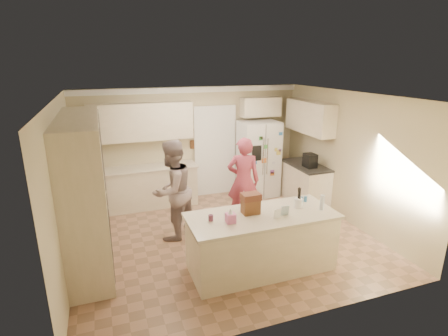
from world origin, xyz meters
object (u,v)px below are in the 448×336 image
object	(u,v)px
tissue_box	(231,218)
dollhouse_body	(251,206)
utensil_crock	(298,203)
island_base	(261,243)
refrigerator	(258,159)
coffee_maker	(310,161)
teen_girl	(243,181)
teen_boy	(172,190)

from	to	relation	value
tissue_box	dollhouse_body	size ratio (longest dim) A/B	0.54
utensil_crock	dollhouse_body	xyz separation A→B (m)	(-0.80, 0.05, 0.04)
island_base	dollhouse_body	xyz separation A→B (m)	(-0.15, 0.10, 0.60)
refrigerator	dollhouse_body	world-z (taller)	refrigerator
coffee_maker	tissue_box	bearing A→B (deg)	-142.43
refrigerator	teen_girl	bearing A→B (deg)	-124.05
island_base	teen_girl	xyz separation A→B (m)	(0.38, 1.65, 0.44)
teen_boy	teen_girl	world-z (taller)	teen_boy
dollhouse_body	teen_girl	world-z (taller)	teen_girl
island_base	tissue_box	size ratio (longest dim) A/B	15.71
coffee_maker	island_base	world-z (taller)	coffee_maker
tissue_box	teen_boy	xyz separation A→B (m)	(-0.53, 1.58, -0.08)
refrigerator	island_base	world-z (taller)	refrigerator
coffee_maker	dollhouse_body	bearing A→B (deg)	-140.71
utensil_crock	tissue_box	bearing A→B (deg)	-172.87
island_base	dollhouse_body	world-z (taller)	dollhouse_body
dollhouse_body	teen_boy	world-z (taller)	teen_boy
dollhouse_body	teen_girl	distance (m)	1.65
coffee_maker	utensil_crock	xyz separation A→B (m)	(-1.40, -1.85, -0.07)
island_base	teen_girl	bearing A→B (deg)	77.11
coffee_maker	teen_girl	distance (m)	1.70
island_base	teen_boy	distance (m)	1.89
refrigerator	dollhouse_body	xyz separation A→B (m)	(-1.45, -2.85, 0.14)
dollhouse_body	teen_girl	xyz separation A→B (m)	(0.53, 1.55, -0.16)
teen_girl	coffee_maker	bearing A→B (deg)	-151.31
teen_boy	teen_girl	xyz separation A→B (m)	(1.45, 0.17, -0.04)
refrigerator	utensil_crock	size ratio (longest dim) A/B	12.00
refrigerator	dollhouse_body	bearing A→B (deg)	-115.52
island_base	tissue_box	distance (m)	0.79
teen_girl	utensil_crock	bearing A→B (deg)	119.90
utensil_crock	tissue_box	distance (m)	1.21
teen_girl	refrigerator	bearing A→B (deg)	-105.32
coffee_maker	tissue_box	world-z (taller)	coffee_maker
refrigerator	coffee_maker	world-z (taller)	refrigerator
refrigerator	teen_girl	distance (m)	1.59
utensil_crock	teen_girl	world-z (taller)	teen_girl
refrigerator	teen_boy	world-z (taller)	teen_boy
island_base	teen_boy	bearing A→B (deg)	125.99
utensil_crock	teen_girl	distance (m)	1.63
teen_boy	teen_girl	distance (m)	1.47
dollhouse_body	teen_girl	size ratio (longest dim) A/B	0.15
tissue_box	coffee_maker	bearing A→B (deg)	37.57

